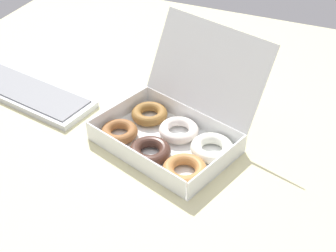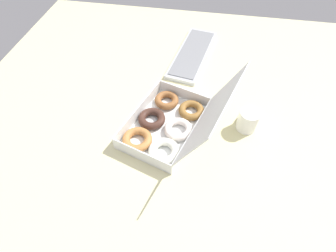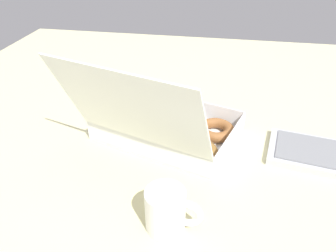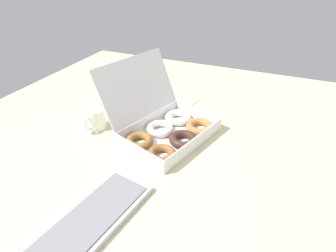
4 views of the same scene
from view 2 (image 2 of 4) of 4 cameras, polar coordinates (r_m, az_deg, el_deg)
The scene contains 4 objects.
ground_plane at distance 106.50cm, azimuth 0.72°, elevation 0.95°, with size 180.00×180.00×2.00cm, color beige.
donut_box at distance 99.81cm, azimuth 0.22°, elevation 0.41°, with size 44.33×43.61×27.53cm.
keyboard at distance 137.82cm, azimuth 5.36°, elevation 15.39°, with size 45.83×22.02×2.20cm.
coffee_mug at distance 104.64cm, azimuth 17.03°, elevation 1.38°, with size 11.14×7.71×8.69cm.
Camera 2 is at (68.04, 10.41, 80.26)cm, focal length 28.00 mm.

